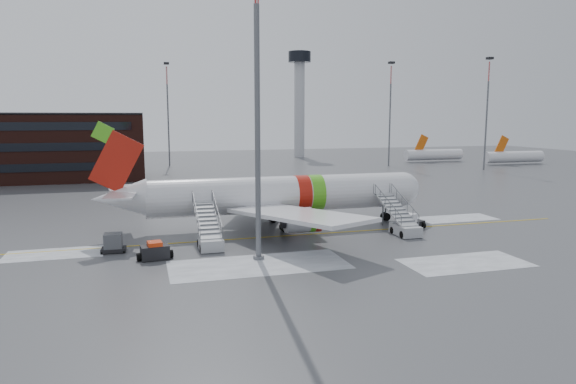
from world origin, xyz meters
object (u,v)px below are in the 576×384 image
object	(u,v)px
airstair_aft	(209,235)
baggage_tractor	(155,252)
airstair_fwd	(402,223)
light_mast_near	(257,97)
uld_container	(113,243)
pushback_tug	(409,222)
airliner	(274,195)

from	to	relation	value
airstair_aft	baggage_tractor	bearing A→B (deg)	-149.25
airstair_fwd	light_mast_near	world-z (taller)	light_mast_near
airstair_fwd	uld_container	distance (m)	27.35
airstair_aft	pushback_tug	xyz separation A→B (m)	(20.83, 1.56, -0.31)
airstair_fwd	baggage_tractor	distance (m)	24.13
airstair_fwd	airliner	bearing A→B (deg)	150.33
light_mast_near	airstair_aft	bearing A→B (deg)	123.60
pushback_tug	airstair_aft	bearing A→B (deg)	-175.72
pushback_tug	uld_container	world-z (taller)	pushback_tug
airliner	baggage_tractor	world-z (taller)	airliner
baggage_tractor	light_mast_near	size ratio (longest dim) A/B	0.12
uld_container	light_mast_near	bearing A→B (deg)	-25.93
airstair_fwd	uld_container	world-z (taller)	airstair_fwd
airstair_aft	baggage_tractor	world-z (taller)	airstair_aft
uld_container	light_mast_near	world-z (taller)	light_mast_near
airstair_fwd	baggage_tractor	bearing A→B (deg)	-173.22
baggage_tractor	airstair_aft	bearing A→B (deg)	30.75
airstair_fwd	light_mast_near	size ratio (longest dim) A/B	0.30
airstair_aft	light_mast_near	bearing A→B (deg)	-56.40
pushback_tug	baggage_tractor	bearing A→B (deg)	-170.24
light_mast_near	airstair_fwd	bearing A→B (deg)	17.83
airliner	light_mast_near	xyz separation A→B (m)	(-4.33, -11.62, 9.71)
airliner	pushback_tug	distance (m)	14.29
light_mast_near	baggage_tractor	bearing A→B (deg)	164.69
pushback_tug	light_mast_near	xyz separation A→B (m)	(-17.46, -6.64, 12.37)
airliner	airstair_aft	world-z (taller)	airliner
pushback_tug	light_mast_near	size ratio (longest dim) A/B	0.13
uld_container	baggage_tractor	world-z (taller)	uld_container
airstair_aft	airstair_fwd	bearing A→B (deg)	0.00
airliner	baggage_tractor	distance (m)	15.87
airliner	airstair_aft	distance (m)	10.37
airstair_fwd	pushback_tug	xyz separation A→B (m)	(1.66, 1.56, -0.31)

